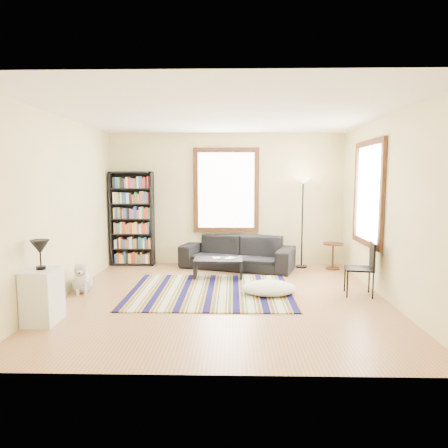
{
  "coord_description": "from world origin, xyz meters",
  "views": [
    {
      "loc": [
        0.15,
        -6.09,
        1.86
      ],
      "look_at": [
        0.0,
        0.5,
        1.1
      ],
      "focal_mm": 32.0,
      "sensor_mm": 36.0,
      "label": 1
    }
  ],
  "objects_px": {
    "floor_cushion": "(269,288)",
    "floor_lamp": "(302,223)",
    "coffee_table": "(218,268)",
    "side_table": "(333,256)",
    "sofa": "(237,252)",
    "white_cabinet": "(43,296)",
    "bookshelf": "(132,219)",
    "folding_chair": "(359,269)",
    "dog": "(82,277)"
  },
  "relations": [
    {
      "from": "floor_cushion",
      "to": "floor_lamp",
      "type": "bearing_deg",
      "value": 66.84
    },
    {
      "from": "coffee_table",
      "to": "side_table",
      "type": "bearing_deg",
      "value": 18.09
    },
    {
      "from": "coffee_table",
      "to": "side_table",
      "type": "relative_size",
      "value": 1.67
    },
    {
      "from": "sofa",
      "to": "white_cabinet",
      "type": "bearing_deg",
      "value": -110.8
    },
    {
      "from": "bookshelf",
      "to": "folding_chair",
      "type": "distance_m",
      "value": 4.71
    },
    {
      "from": "white_cabinet",
      "to": "dog",
      "type": "distance_m",
      "value": 1.36
    },
    {
      "from": "floor_cushion",
      "to": "side_table",
      "type": "xyz_separation_m",
      "value": [
        1.47,
        1.85,
        0.16
      ]
    },
    {
      "from": "bookshelf",
      "to": "coffee_table",
      "type": "bearing_deg",
      "value": -29.84
    },
    {
      "from": "side_table",
      "to": "folding_chair",
      "type": "relative_size",
      "value": 0.63
    },
    {
      "from": "coffee_table",
      "to": "floor_cushion",
      "type": "bearing_deg",
      "value": -51.88
    },
    {
      "from": "floor_cushion",
      "to": "floor_lamp",
      "type": "xyz_separation_m",
      "value": [
        0.85,
        2.0,
        0.82
      ]
    },
    {
      "from": "dog",
      "to": "sofa",
      "type": "bearing_deg",
      "value": 22.41
    },
    {
      "from": "floor_lamp",
      "to": "side_table",
      "type": "height_order",
      "value": "floor_lamp"
    },
    {
      "from": "sofa",
      "to": "white_cabinet",
      "type": "height_order",
      "value": "white_cabinet"
    },
    {
      "from": "floor_lamp",
      "to": "folding_chair",
      "type": "height_order",
      "value": "floor_lamp"
    },
    {
      "from": "folding_chair",
      "to": "white_cabinet",
      "type": "height_order",
      "value": "folding_chair"
    },
    {
      "from": "coffee_table",
      "to": "side_table",
      "type": "height_order",
      "value": "side_table"
    },
    {
      "from": "bookshelf",
      "to": "folding_chair",
      "type": "bearing_deg",
      "value": -27.53
    },
    {
      "from": "bookshelf",
      "to": "floor_lamp",
      "type": "xyz_separation_m",
      "value": [
        3.58,
        -0.17,
        -0.07
      ]
    },
    {
      "from": "side_table",
      "to": "dog",
      "type": "distance_m",
      "value": 4.85
    },
    {
      "from": "coffee_table",
      "to": "folding_chair",
      "type": "xyz_separation_m",
      "value": [
        2.28,
        -1.09,
        0.25
      ]
    },
    {
      "from": "coffee_table",
      "to": "folding_chair",
      "type": "relative_size",
      "value": 1.05
    },
    {
      "from": "sofa",
      "to": "bookshelf",
      "type": "height_order",
      "value": "bookshelf"
    },
    {
      "from": "coffee_table",
      "to": "white_cabinet",
      "type": "xyz_separation_m",
      "value": [
        -2.17,
        -2.4,
        0.17
      ]
    },
    {
      "from": "sofa",
      "to": "coffee_table",
      "type": "relative_size",
      "value": 2.55
    },
    {
      "from": "bookshelf",
      "to": "dog",
      "type": "xyz_separation_m",
      "value": [
        -0.3,
        -2.11,
        -0.75
      ]
    },
    {
      "from": "sofa",
      "to": "bookshelf",
      "type": "distance_m",
      "value": 2.35
    },
    {
      "from": "floor_lamp",
      "to": "sofa",
      "type": "bearing_deg",
      "value": -175.75
    },
    {
      "from": "dog",
      "to": "bookshelf",
      "type": "bearing_deg",
      "value": 68.26
    },
    {
      "from": "folding_chair",
      "to": "dog",
      "type": "bearing_deg",
      "value": -171.13
    },
    {
      "from": "dog",
      "to": "coffee_table",
      "type": "bearing_deg",
      "value": 11.97
    },
    {
      "from": "sofa",
      "to": "floor_cushion",
      "type": "height_order",
      "value": "sofa"
    },
    {
      "from": "floor_cushion",
      "to": "sofa",
      "type": "bearing_deg",
      "value": 104.59
    },
    {
      "from": "sofa",
      "to": "folding_chair",
      "type": "relative_size",
      "value": 2.67
    },
    {
      "from": "dog",
      "to": "side_table",
      "type": "bearing_deg",
      "value": 8.24
    },
    {
      "from": "bookshelf",
      "to": "dog",
      "type": "height_order",
      "value": "bookshelf"
    },
    {
      "from": "floor_lamp",
      "to": "dog",
      "type": "xyz_separation_m",
      "value": [
        -3.89,
        -1.94,
        -0.68
      ]
    },
    {
      "from": "white_cabinet",
      "to": "floor_lamp",
      "type": "bearing_deg",
      "value": 39.8
    },
    {
      "from": "sofa",
      "to": "coffee_table",
      "type": "xyz_separation_m",
      "value": [
        -0.36,
        -0.8,
        -0.15
      ]
    },
    {
      "from": "bookshelf",
      "to": "coffee_table",
      "type": "xyz_separation_m",
      "value": [
        1.87,
        -1.07,
        -0.82
      ]
    },
    {
      "from": "coffee_table",
      "to": "bookshelf",
      "type": "bearing_deg",
      "value": 150.16
    },
    {
      "from": "bookshelf",
      "to": "white_cabinet",
      "type": "height_order",
      "value": "bookshelf"
    },
    {
      "from": "sofa",
      "to": "side_table",
      "type": "distance_m",
      "value": 1.96
    },
    {
      "from": "side_table",
      "to": "folding_chair",
      "type": "distance_m",
      "value": 1.86
    },
    {
      "from": "white_cabinet",
      "to": "sofa",
      "type": "bearing_deg",
      "value": 51.04
    },
    {
      "from": "floor_cushion",
      "to": "white_cabinet",
      "type": "relative_size",
      "value": 1.25
    },
    {
      "from": "floor_cushion",
      "to": "floor_lamp",
      "type": "relative_size",
      "value": 0.47
    },
    {
      "from": "folding_chair",
      "to": "white_cabinet",
      "type": "xyz_separation_m",
      "value": [
        -4.45,
        -1.31,
        -0.08
      ]
    },
    {
      "from": "bookshelf",
      "to": "side_table",
      "type": "xyz_separation_m",
      "value": [
        4.2,
        -0.31,
        -0.73
      ]
    },
    {
      "from": "floor_cushion",
      "to": "white_cabinet",
      "type": "xyz_separation_m",
      "value": [
        -3.03,
        -1.31,
        0.24
      ]
    }
  ]
}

